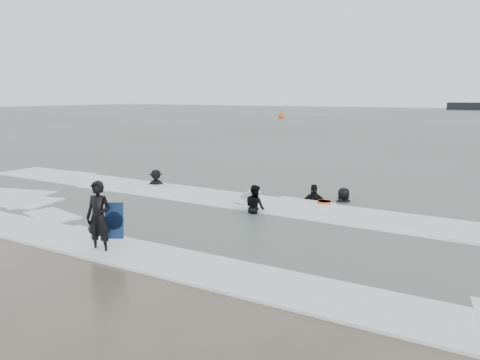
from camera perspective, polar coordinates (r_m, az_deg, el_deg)
The scene contains 10 objects.
ground at distance 13.15m, azimuth -11.59°, elevation -8.04°, with size 320.00×320.00×0.00m, color brown.
sea at distance 89.56m, azimuth 26.17°, elevation 6.62°, with size 320.00×320.00×0.00m, color #47544C.
surfer_centre at distance 13.01m, azimuth -16.64°, elevation -8.48°, with size 0.71×0.47×1.94m, color black.
surfer_wading at distance 16.40m, azimuth 1.83°, elevation -4.17°, with size 0.77×0.60×1.59m, color black.
surfer_breaker at distance 21.68m, azimuth -10.19°, elevation -0.77°, with size 1.05×0.60×1.62m, color black.
surfer_right_near at distance 18.42m, azimuth 9.02°, elevation -2.68°, with size 1.09×0.45×1.86m, color black.
surfer_right_far at distance 18.47m, azimuth 12.48°, elevation -2.77°, with size 0.86×0.56×1.76m, color black.
surf_foam at distance 15.92m, azimuth -2.46°, elevation -4.47°, with size 30.03×9.06×0.09m.
bodyboards at distance 15.58m, azimuth 0.34°, elevation -3.05°, with size 3.36×8.76×1.25m.
buoy at distance 85.42m, azimuth 5.04°, elevation 7.74°, with size 1.00×1.00×1.65m.
Camera 1 is at (8.63, -9.05, 4.08)m, focal length 35.00 mm.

